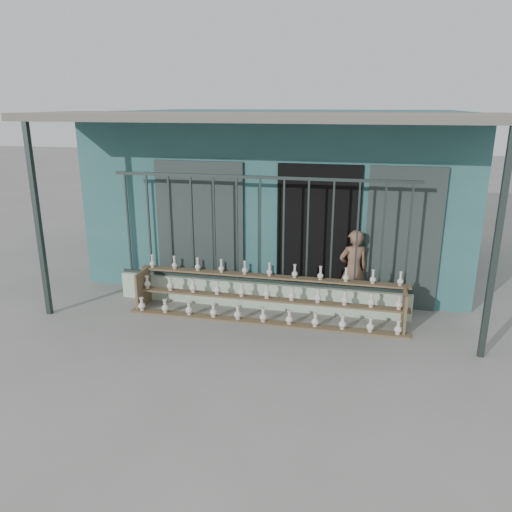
# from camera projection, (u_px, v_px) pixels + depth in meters

# --- Properties ---
(ground) EXTENTS (60.00, 60.00, 0.00)m
(ground) POSITION_uv_depth(u_px,v_px,m) (241.00, 340.00, 7.36)
(ground) COLOR slate
(workshop_building) EXTENTS (7.40, 6.60, 3.21)m
(workshop_building) POSITION_uv_depth(u_px,v_px,m) (289.00, 186.00, 10.83)
(workshop_building) COLOR #295758
(workshop_building) RESTS_ON ground
(parapet_wall) EXTENTS (5.00, 0.20, 0.45)m
(parapet_wall) POSITION_uv_depth(u_px,v_px,m) (260.00, 294.00, 8.51)
(parapet_wall) COLOR #ACC4A8
(parapet_wall) RESTS_ON ground
(security_fence) EXTENTS (5.00, 0.04, 1.80)m
(security_fence) POSITION_uv_depth(u_px,v_px,m) (260.00, 230.00, 8.18)
(security_fence) COLOR #283330
(security_fence) RESTS_ON parapet_wall
(shelf_rack) EXTENTS (4.50, 0.68, 0.85)m
(shelf_rack) POSITION_uv_depth(u_px,v_px,m) (266.00, 297.00, 8.04)
(shelf_rack) COLOR brown
(shelf_rack) RESTS_ON ground
(elderly_woman) EXTENTS (0.59, 0.49, 1.37)m
(elderly_woman) POSITION_uv_depth(u_px,v_px,m) (353.00, 270.00, 8.33)
(elderly_woman) COLOR brown
(elderly_woman) RESTS_ON ground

